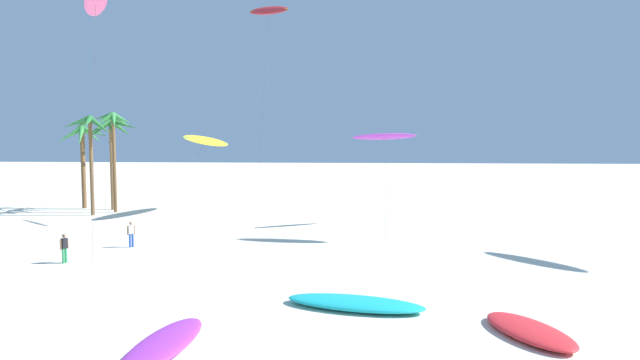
% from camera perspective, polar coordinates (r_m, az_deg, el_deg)
% --- Properties ---
extents(palm_tree_0, '(4.76, 4.52, 8.17)m').
position_cam_1_polar(palm_tree_0, '(57.56, -23.97, 3.61)').
color(palm_tree_0, brown).
rests_on(palm_tree_0, ground).
extents(palm_tree_1, '(4.98, 4.90, 8.84)m').
position_cam_1_polar(palm_tree_1, '(55.10, -21.36, 4.44)').
color(palm_tree_1, olive).
rests_on(palm_tree_1, ground).
extents(palm_tree_2, '(3.58, 2.93, 9.34)m').
position_cam_1_polar(palm_tree_2, '(53.19, -21.22, 5.08)').
color(palm_tree_2, brown).
rests_on(palm_tree_2, ground).
extents(palm_tree_3, '(4.13, 4.25, 8.95)m').
position_cam_1_polar(palm_tree_3, '(51.82, -23.38, 4.62)').
color(palm_tree_3, brown).
rests_on(palm_tree_3, ground).
extents(flying_kite_0, '(4.84, 13.19, 7.51)m').
position_cam_1_polar(flying_kite_0, '(49.73, -11.94, 4.11)').
color(flying_kite_0, yellow).
rests_on(flying_kite_0, ground).
extents(flying_kite_1, '(4.93, 6.96, 15.03)m').
position_cam_1_polar(flying_kite_1, '(34.74, -22.87, 17.11)').
color(flying_kite_1, '#EA5193').
rests_on(flying_kite_1, ground).
extents(flying_kite_2, '(4.26, 6.31, 17.92)m').
position_cam_1_polar(flying_kite_2, '(45.11, -5.55, 17.55)').
color(flying_kite_2, red).
rests_on(flying_kite_2, ground).
extents(flying_kite_3, '(5.51, 11.20, 7.42)m').
position_cam_1_polar(flying_kite_3, '(42.21, 6.98, 4.62)').
color(flying_kite_3, purple).
rests_on(flying_kite_3, ground).
extents(grounded_kite_0, '(2.08, 5.12, 0.36)m').
position_cam_1_polar(grounded_kite_0, '(18.76, -16.35, -16.44)').
color(grounded_kite_0, purple).
rests_on(grounded_kite_0, ground).
extents(grounded_kite_2, '(3.30, 4.43, 0.39)m').
position_cam_1_polar(grounded_kite_2, '(20.48, 21.47, -14.72)').
color(grounded_kite_2, red).
rests_on(grounded_kite_2, ground).
extents(grounded_kite_3, '(5.93, 3.05, 0.43)m').
position_cam_1_polar(grounded_kite_3, '(22.08, 3.76, -12.97)').
color(grounded_kite_3, '#19B2B7').
rests_on(grounded_kite_3, ground).
extents(person_foreground_walker, '(0.44, 0.33, 1.63)m').
position_cam_1_polar(person_foreground_walker, '(35.85, -19.51, -5.36)').
color(person_foreground_walker, '#284CA3').
rests_on(person_foreground_walker, ground).
extents(person_near_right, '(0.31, 0.47, 1.62)m').
position_cam_1_polar(person_near_right, '(32.70, -25.63, -6.48)').
color(person_near_right, '#338E56').
rests_on(person_near_right, ground).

